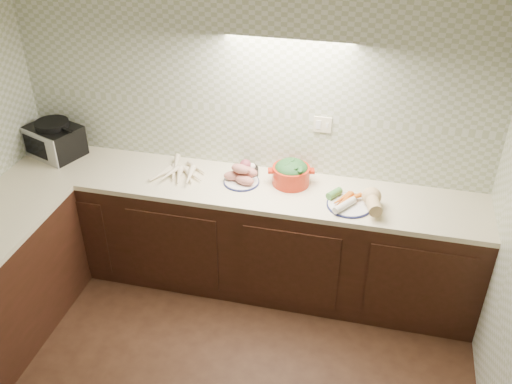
% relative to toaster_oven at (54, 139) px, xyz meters
% --- Properties ---
extents(room, '(3.60, 3.60, 2.60)m').
position_rel_toaster_oven_xyz_m(room, '(1.56, -1.61, 0.59)').
color(room, black).
rests_on(room, ground).
extents(counter, '(3.60, 3.60, 0.90)m').
position_rel_toaster_oven_xyz_m(counter, '(0.88, -0.93, -0.59)').
color(counter, black).
rests_on(counter, ground).
extents(toaster_oven, '(0.49, 0.44, 0.29)m').
position_rel_toaster_oven_xyz_m(toaster_oven, '(0.00, 0.00, 0.00)').
color(toaster_oven, black).
rests_on(toaster_oven, counter).
extents(parsnip_pile, '(0.35, 0.35, 0.07)m').
position_rel_toaster_oven_xyz_m(parsnip_pile, '(1.03, -0.06, -0.11)').
color(parsnip_pile, '#F5E8C3').
rests_on(parsnip_pile, counter).
extents(sweet_potato_plate, '(0.28, 0.27, 0.16)m').
position_rel_toaster_oven_xyz_m(sweet_potato_plate, '(1.57, -0.07, -0.08)').
color(sweet_potato_plate, '#131846').
rests_on(sweet_potato_plate, counter).
extents(onion_bowl, '(0.16, 0.16, 0.13)m').
position_rel_toaster_oven_xyz_m(onion_bowl, '(1.58, 0.04, -0.09)').
color(onion_bowl, black).
rests_on(onion_bowl, counter).
extents(dutch_oven, '(0.35, 0.33, 0.19)m').
position_rel_toaster_oven_xyz_m(dutch_oven, '(1.93, -0.00, -0.04)').
color(dutch_oven, '#B1210C').
rests_on(dutch_oven, counter).
extents(veg_plate, '(0.40, 0.35, 0.15)m').
position_rel_toaster_oven_xyz_m(veg_plate, '(2.44, -0.18, -0.08)').
color(veg_plate, '#131846').
rests_on(veg_plate, counter).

